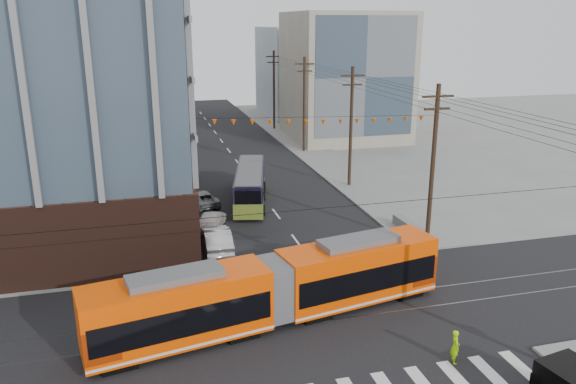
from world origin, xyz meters
name	(u,v)px	position (x,y,z in m)	size (l,w,h in m)	color
ground	(377,348)	(0.00, 0.00, 0.00)	(160.00, 160.00, 0.00)	slate
bg_bldg_nw_near	(76,72)	(-17.00, 52.00, 9.00)	(18.00, 16.00, 18.00)	#8C99A5
bg_bldg_ne_near	(345,76)	(16.00, 48.00, 8.00)	(14.00, 14.00, 16.00)	gray
bg_bldg_nw_far	(108,54)	(-14.00, 72.00, 10.00)	(16.00, 18.00, 20.00)	gray
bg_bldg_ne_far	(313,71)	(18.00, 68.00, 7.00)	(16.00, 16.00, 14.00)	#8C99A5
utility_pole_far	(274,91)	(8.50, 56.00, 5.50)	(0.30, 0.30, 11.00)	black
streetcar	(274,290)	(-4.09, 3.64, 1.80)	(18.70, 2.63, 3.60)	#FF4700
city_bus	(250,185)	(-1.38, 23.63, 1.51)	(2.31, 10.64, 3.01)	#1B1331
parked_car_silver	(217,240)	(-5.63, 13.62, 0.83)	(1.75, 5.02, 1.65)	#BEBEBE
parked_car_white	(211,220)	(-5.47, 18.09, 0.64)	(1.78, 4.39, 1.27)	beige
parked_car_grey	(201,199)	(-5.61, 23.63, 0.64)	(2.12, 4.59, 1.28)	slate
pedestrian	(455,347)	(2.91, -1.95, 0.80)	(0.59, 0.38, 1.61)	#9DE606
jersey_barrier	(410,229)	(8.30, 13.19, 0.42)	(0.95, 4.23, 0.85)	gray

